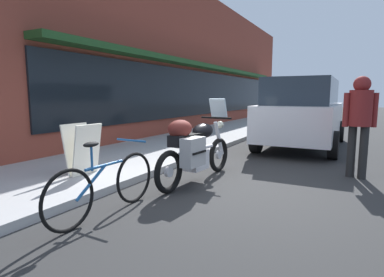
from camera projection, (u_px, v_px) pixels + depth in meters
The scene contains 8 objects.
ground_plane at pixel (217, 185), 5.13m from camera, with size 80.00×80.00×0.00m, color #2B2B2B.
storefront_building at pixel (201, 63), 13.46m from camera, with size 23.53×0.90×5.77m.
sidewalk_curb at pixel (243, 126), 14.21m from camera, with size 30.00×2.78×0.12m.
touring_motorcycle at pixel (195, 147), 5.17m from camera, with size 2.25×0.62×1.40m.
parked_bicycle at pixel (105, 185), 3.79m from camera, with size 1.77×0.48×0.94m.
parked_minivan at pixel (303, 112), 8.78m from camera, with size 4.72×2.04×1.90m.
pedestrian_walking at pixel (360, 114), 5.44m from camera, with size 0.48×0.54×1.79m.
sandwich_board_sign at pixel (82, 149), 5.31m from camera, with size 0.55×0.40×0.86m.
Camera 1 is at (-4.58, -1.98, 1.46)m, focal length 29.26 mm.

